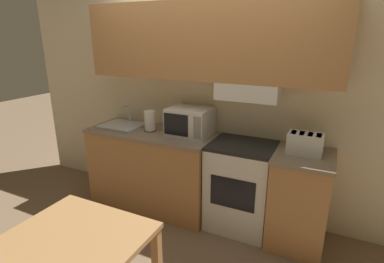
{
  "coord_description": "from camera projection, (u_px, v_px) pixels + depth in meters",
  "views": [
    {
      "loc": [
        1.22,
        -2.96,
        1.91
      ],
      "look_at": [
        0.05,
        -0.55,
        1.06
      ],
      "focal_mm": 28.0,
      "sensor_mm": 36.0,
      "label": 1
    }
  ],
  "objects": [
    {
      "name": "ground_plane",
      "position": [
        208.0,
        202.0,
        3.62
      ],
      "size": [
        16.0,
        16.0,
        0.0
      ],
      "primitive_type": "plane",
      "color": "#7F664C"
    },
    {
      "name": "wall_back",
      "position": [
        209.0,
        72.0,
        3.08
      ],
      "size": [
        4.99,
        0.38,
        2.55
      ],
      "color": "beige",
      "rests_on": "ground_plane"
    },
    {
      "name": "lower_counter_main",
      "position": [
        153.0,
        168.0,
        3.47
      ],
      "size": [
        1.46,
        0.61,
        0.91
      ],
      "color": "#B27A47",
      "rests_on": "ground_plane"
    },
    {
      "name": "lower_counter_right_stub",
      "position": [
        299.0,
        200.0,
        2.79
      ],
      "size": [
        0.52,
        0.61,
        0.91
      ],
      "color": "#B27A47",
      "rests_on": "ground_plane"
    },
    {
      "name": "stove_range",
      "position": [
        241.0,
        186.0,
        3.05
      ],
      "size": [
        0.62,
        0.55,
        0.91
      ],
      "color": "silver",
      "rests_on": "ground_plane"
    },
    {
      "name": "microwave",
      "position": [
        190.0,
        121.0,
        3.18
      ],
      "size": [
        0.44,
        0.37,
        0.29
      ],
      "color": "silver",
      "rests_on": "lower_counter_main"
    },
    {
      "name": "toaster",
      "position": [
        305.0,
        143.0,
        2.66
      ],
      "size": [
        0.31,
        0.2,
        0.19
      ],
      "color": "silver",
      "rests_on": "lower_counter_right_stub"
    },
    {
      "name": "sink_basin",
      "position": [
        122.0,
        125.0,
        3.49
      ],
      "size": [
        0.46,
        0.39,
        0.24
      ],
      "color": "#B7BABF",
      "rests_on": "lower_counter_main"
    },
    {
      "name": "paper_towel_roll",
      "position": [
        150.0,
        121.0,
        3.3
      ],
      "size": [
        0.14,
        0.14,
        0.23
      ],
      "color": "black",
      "rests_on": "lower_counter_main"
    },
    {
      "name": "dining_table",
      "position": [
        71.0,
        255.0,
        1.86
      ],
      "size": [
        0.85,
        0.81,
        0.72
      ],
      "color": "#B27F4C",
      "rests_on": "ground_plane"
    }
  ]
}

